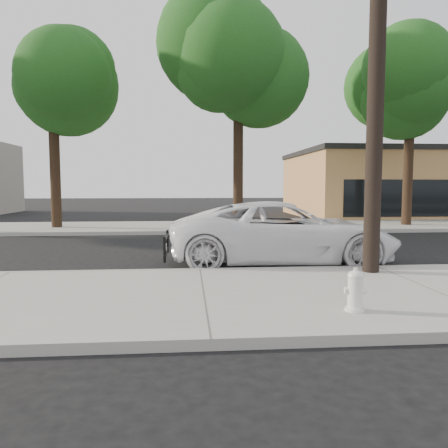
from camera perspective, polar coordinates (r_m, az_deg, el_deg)
The scene contains 11 objects.
ground at distance 11.69m, azimuth -3.48°, elevation -4.66°, with size 120.00×120.00×0.00m, color black.
near_sidewalk at distance 7.47m, azimuth -2.67°, elevation -9.62°, with size 90.00×4.40×0.15m, color gray.
far_sidewalk at distance 20.11m, azimuth -4.07°, elevation -0.39°, with size 90.00×5.00×0.15m, color gray.
curb_near at distance 9.61m, azimuth -3.17°, elevation -6.31°, with size 90.00×0.12×0.16m, color #9E9B93.
building_main at distance 31.97m, azimuth 25.82°, elevation 4.58°, with size 18.00×10.00×4.00m, color #B77A4C.
utility_pole at distance 10.02m, azimuth 19.36°, elevation 20.59°, with size 1.40×0.34×9.00m.
tree_b at distance 20.78m, azimuth -21.11°, elevation 16.31°, with size 4.34×4.20×8.45m.
tree_c at distance 19.95m, azimuth 2.60°, elevation 19.36°, with size 4.96×4.80×9.55m.
tree_d at distance 22.55m, azimuth 23.87°, elevation 15.85°, with size 4.50×4.35×8.75m.
police_cruiser at distance 11.08m, azimuth 7.72°, elevation -1.13°, with size 2.61×5.65×1.57m, color white.
fire_hydrant at distance 6.66m, azimuth 16.77°, elevation -8.42°, with size 0.32×0.29×0.60m.
Camera 1 is at (-0.27, -11.52, 1.96)m, focal length 35.00 mm.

